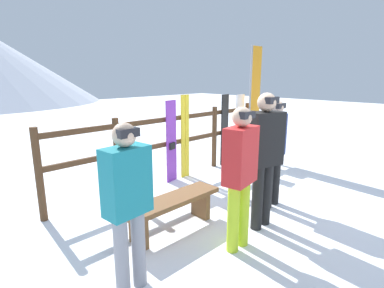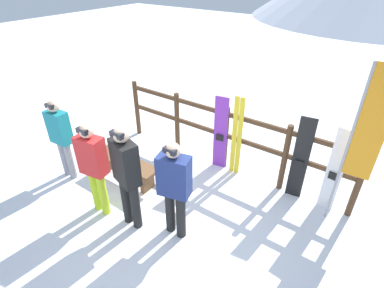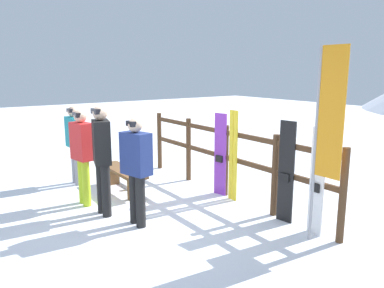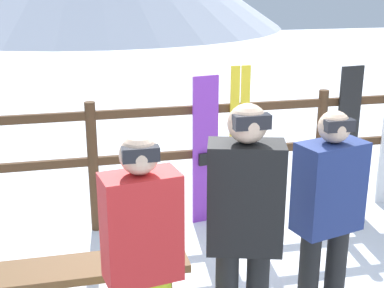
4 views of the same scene
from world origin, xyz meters
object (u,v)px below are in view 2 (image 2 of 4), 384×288
snowboard_black_stripe (300,160)px  ski_pair_yellow (237,137)px  snowboard_white (334,172)px  person_black (126,172)px  bench (126,165)px  snowboard_purple (220,134)px  person_teal (61,135)px  person_red (93,164)px  rental_flag (362,136)px  person_navy (174,185)px

snowboard_black_stripe → ski_pair_yellow: bearing=179.8°
snowboard_white → person_black: bearing=-138.3°
person_black → bench: bearing=140.2°
bench → snowboard_black_stripe: snowboard_black_stripe is taller
snowboard_purple → bench: bearing=-130.9°
person_teal → snowboard_black_stripe: person_teal is taller
bench → person_red: size_ratio=0.85×
person_black → snowboard_purple: person_black is taller
person_red → ski_pair_yellow: (1.26, 2.19, -0.15)m
person_black → rental_flag: (2.56, 1.90, 0.55)m
person_navy → snowboard_black_stripe: 2.19m
bench → person_teal: person_teal is taller
person_navy → snowboard_white: 2.52m
person_navy → snowboard_white: person_navy is taller
person_black → snowboard_purple: (0.30, 2.10, -0.26)m
bench → snowboard_purple: (1.18, 1.37, 0.42)m
bench → person_black: person_black is taller
person_black → snowboard_white: 3.17m
person_red → snowboard_purple: bearing=67.2°
bench → person_navy: size_ratio=0.87×
snowboard_black_stripe → bench: bearing=-153.2°
person_teal → rental_flag: rental_flag is taller
person_red → ski_pair_yellow: 2.54m
ski_pair_yellow → snowboard_purple: bearing=-179.4°
person_navy → person_red: person_red is taller
person_red → snowboard_white: (2.98, 2.19, -0.19)m
snowboard_white → rental_flag: (0.21, -0.20, 0.81)m
bench → person_navy: bearing=-17.5°
snowboard_white → person_red: bearing=-143.6°
person_black → ski_pair_yellow: bearing=72.9°
person_navy → snowboard_purple: bearing=101.0°
person_teal → person_navy: person_navy is taller
person_teal → snowboard_white: person_teal is taller
bench → snowboard_white: (3.24, 1.37, 0.42)m
person_red → snowboard_white: 3.70m
rental_flag → bench: bearing=-161.3°
person_black → person_teal: bearing=174.4°
person_red → rental_flag: 3.81m
snowboard_purple → snowboard_white: 2.05m
bench → snowboard_purple: 1.85m
person_red → ski_pair_yellow: size_ratio=1.02×
person_navy → snowboard_black_stripe: bearing=58.0°
ski_pair_yellow → snowboard_white: size_ratio=1.05×
snowboard_purple → rental_flag: bearing=-5.0°
person_navy → snowboard_black_stripe: (1.16, 1.85, -0.15)m
person_red → snowboard_purple: 2.38m
person_black → person_red: bearing=-171.5°
snowboard_white → rental_flag: size_ratio=0.59×
snowboard_purple → rental_flag: (2.26, -0.20, 0.81)m
person_teal → snowboard_black_stripe: bearing=27.5°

